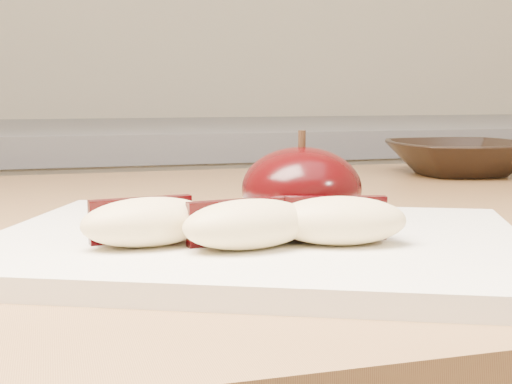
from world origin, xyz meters
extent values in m
cube|color=slate|center=(0.00, 1.20, 0.92)|extent=(2.40, 0.62, 0.04)
cube|color=olive|center=(0.00, 0.50, 0.88)|extent=(1.64, 0.64, 0.04)
cube|color=silver|center=(-0.04, 0.36, 0.91)|extent=(0.37, 0.33, 0.01)
ellipsoid|color=black|center=(0.00, 0.40, 0.93)|extent=(0.10, 0.10, 0.06)
cylinder|color=black|center=(0.00, 0.40, 0.96)|extent=(0.00, 0.00, 0.01)
ellipsoid|color=beige|center=(-0.10, 0.34, 0.93)|extent=(0.08, 0.04, 0.03)
cube|color=black|center=(-0.11, 0.36, 0.92)|extent=(0.06, 0.01, 0.02)
ellipsoid|color=beige|center=(-0.05, 0.32, 0.93)|extent=(0.08, 0.04, 0.03)
cube|color=black|center=(-0.06, 0.34, 0.92)|extent=(0.06, 0.01, 0.02)
ellipsoid|color=beige|center=(0.00, 0.32, 0.93)|extent=(0.08, 0.05, 0.03)
cube|color=black|center=(0.00, 0.33, 0.92)|extent=(0.06, 0.02, 0.02)
imported|color=black|center=(0.30, 0.68, 0.92)|extent=(0.18, 0.18, 0.04)
camera|label=1|loc=(-0.15, -0.04, 0.99)|focal=50.00mm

